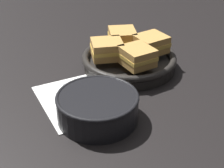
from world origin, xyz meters
TOP-DOWN VIEW (x-y plane):
  - ground_plane at (0.00, 0.00)m, footprint 4.00×4.00m
  - napkin at (-0.03, -0.06)m, footprint 0.24×0.21m
  - soup_bowl at (0.06, -0.07)m, footprint 0.18×0.18m
  - spoon at (-0.00, -0.05)m, footprint 0.15×0.03m
  - skillet at (-0.08, 0.13)m, footprint 0.26×0.26m
  - sandwich_near_left at (-0.02, 0.11)m, footprint 0.09×0.08m
  - sandwich_near_right at (-0.06, 0.19)m, footprint 0.08×0.09m
  - sandwich_far_left at (-0.14, 0.16)m, footprint 0.11×0.11m
  - sandwich_far_right at (-0.10, 0.08)m, footprint 0.10×0.11m

SIDE VIEW (x-z plane):
  - ground_plane at x=0.00m, z-range 0.00..0.00m
  - napkin at x=-0.03m, z-range 0.00..0.00m
  - spoon at x=0.00m, z-range 0.00..0.01m
  - skillet at x=-0.08m, z-range 0.00..0.04m
  - soup_bowl at x=0.06m, z-range 0.00..0.07m
  - sandwich_near_left at x=-0.02m, z-range 0.04..0.09m
  - sandwich_near_right at x=-0.06m, z-range 0.04..0.09m
  - sandwich_far_left at x=-0.14m, z-range 0.04..0.09m
  - sandwich_far_right at x=-0.10m, z-range 0.04..0.09m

